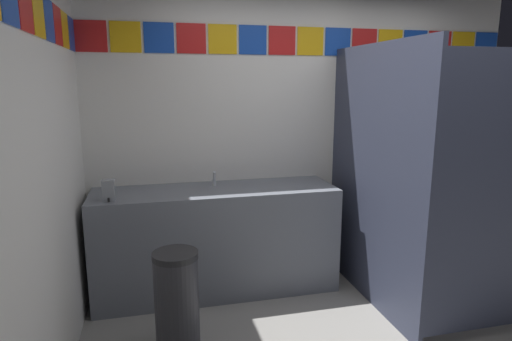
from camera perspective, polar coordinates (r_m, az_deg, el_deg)
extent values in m
cube|color=white|center=(4.07, 6.65, 5.21)|extent=(3.92, 0.08, 2.62)
cube|color=red|center=(3.78, -20.90, 16.18)|extent=(0.24, 0.01, 0.24)
cube|color=yellow|center=(3.76, -16.79, 16.47)|extent=(0.24, 0.01, 0.24)
cube|color=#1947B7|center=(3.76, -12.64, 16.67)|extent=(0.24, 0.01, 0.24)
cube|color=red|center=(3.78, -8.50, 16.80)|extent=(0.24, 0.01, 0.24)
cube|color=yellow|center=(3.81, -4.42, 16.84)|extent=(0.24, 0.01, 0.24)
cube|color=#1947B7|center=(3.86, -0.42, 16.80)|extent=(0.24, 0.01, 0.24)
cube|color=red|center=(3.93, 3.45, 16.69)|extent=(0.24, 0.01, 0.24)
cube|color=yellow|center=(4.01, 7.16, 16.51)|extent=(0.24, 0.01, 0.24)
cube|color=#1947B7|center=(4.11, 10.71, 16.28)|extent=(0.24, 0.01, 0.24)
cube|color=red|center=(4.23, 14.07, 16.01)|extent=(0.24, 0.01, 0.24)
cube|color=yellow|center=(4.35, 17.23, 15.71)|extent=(0.24, 0.01, 0.24)
cube|color=#1947B7|center=(4.49, 20.20, 15.38)|extent=(0.24, 0.01, 0.24)
cube|color=red|center=(4.64, 22.98, 15.04)|extent=(0.24, 0.01, 0.24)
cube|color=yellow|center=(4.79, 25.57, 14.69)|extent=(0.24, 0.01, 0.24)
cube|color=#1947B7|center=(4.96, 27.99, 14.33)|extent=(0.24, 0.01, 0.24)
cube|color=white|center=(2.33, -28.09, -0.82)|extent=(0.08, 3.07, 2.62)
cube|color=red|center=(2.43, -28.09, 18.62)|extent=(0.01, 0.24, 0.24)
cube|color=yellow|center=(2.68, -26.72, 17.96)|extent=(0.01, 0.24, 0.24)
cube|color=#1947B7|center=(2.92, -25.58, 17.40)|extent=(0.01, 0.24, 0.24)
cube|color=red|center=(3.17, -24.63, 16.93)|extent=(0.01, 0.24, 0.24)
cube|color=yellow|center=(3.43, -23.82, 16.52)|extent=(0.01, 0.24, 0.24)
cube|color=#1947B7|center=(3.68, -23.13, 16.17)|extent=(0.01, 0.24, 0.24)
cube|color=slate|center=(3.73, -5.21, -9.07)|extent=(2.00, 0.59, 0.89)
cube|color=slate|center=(3.87, -5.94, -2.03)|extent=(2.00, 0.03, 0.08)
cylinder|color=white|center=(3.58, -5.25, -3.40)|extent=(0.34, 0.34, 0.10)
cylinder|color=silver|center=(3.69, -5.60, -1.66)|extent=(0.04, 0.04, 0.05)
cylinder|color=silver|center=(3.63, -5.51, -0.76)|extent=(0.02, 0.06, 0.09)
cube|color=gray|center=(3.38, -18.82, -2.50)|extent=(0.09, 0.07, 0.16)
cylinder|color=black|center=(3.35, -18.81, -3.68)|extent=(0.02, 0.02, 0.03)
cube|color=#33384C|center=(3.52, 15.15, -0.85)|extent=(0.04, 1.48, 2.04)
cube|color=#33384C|center=(3.21, 28.50, -3.07)|extent=(0.90, 0.04, 1.88)
cylinder|color=silver|center=(2.92, 22.40, -1.81)|extent=(0.02, 0.02, 0.10)
cylinder|color=white|center=(4.30, 18.90, -10.28)|extent=(0.38, 0.38, 0.40)
torus|color=white|center=(4.23, 19.09, -7.56)|extent=(0.39, 0.39, 0.05)
cube|color=white|center=(4.35, 17.74, -4.80)|extent=(0.34, 0.17, 0.34)
cylinder|color=#333338|center=(3.00, -10.33, -17.06)|extent=(0.29, 0.29, 0.65)
cylinder|color=#262628|center=(2.85, -10.59, -10.91)|extent=(0.29, 0.29, 0.04)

